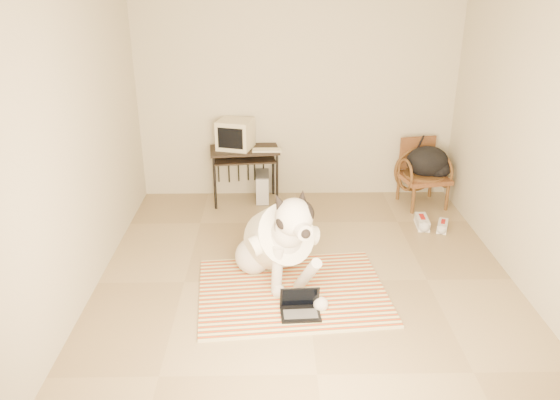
{
  "coord_description": "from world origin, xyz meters",
  "views": [
    {
      "loc": [
        -0.33,
        -4.53,
        2.78
      ],
      "look_at": [
        -0.25,
        0.02,
        0.84
      ],
      "focal_mm": 35.0,
      "sensor_mm": 36.0,
      "label": 1
    }
  ],
  "objects_px": {
    "laptop": "(300,307)",
    "dog": "(278,240)",
    "crt_monitor": "(235,134)",
    "rattan_chair": "(422,173)",
    "backpack": "(429,163)",
    "pc_tower": "(262,187)",
    "computer_desk": "(245,157)"
  },
  "relations": [
    {
      "from": "dog",
      "to": "laptop",
      "type": "height_order",
      "value": "dog"
    },
    {
      "from": "rattan_chair",
      "to": "dog",
      "type": "bearing_deg",
      "value": -135.09
    },
    {
      "from": "backpack",
      "to": "pc_tower",
      "type": "bearing_deg",
      "value": 175.58
    },
    {
      "from": "dog",
      "to": "rattan_chair",
      "type": "distance_m",
      "value": 2.6
    },
    {
      "from": "dog",
      "to": "crt_monitor",
      "type": "xyz_separation_m",
      "value": [
        -0.5,
        1.97,
        0.47
      ]
    },
    {
      "from": "computer_desk",
      "to": "rattan_chair",
      "type": "bearing_deg",
      "value": -2.43
    },
    {
      "from": "pc_tower",
      "to": "dog",
      "type": "bearing_deg",
      "value": -84.86
    },
    {
      "from": "crt_monitor",
      "to": "backpack",
      "type": "xyz_separation_m",
      "value": [
        2.41,
        -0.17,
        -0.33
      ]
    },
    {
      "from": "dog",
      "to": "laptop",
      "type": "bearing_deg",
      "value": -73.38
    },
    {
      "from": "laptop",
      "to": "backpack",
      "type": "bearing_deg",
      "value": 54.35
    },
    {
      "from": "crt_monitor",
      "to": "rattan_chair",
      "type": "bearing_deg",
      "value": -3.47
    },
    {
      "from": "crt_monitor",
      "to": "backpack",
      "type": "relative_size",
      "value": 0.89
    },
    {
      "from": "laptop",
      "to": "pc_tower",
      "type": "relative_size",
      "value": 0.9
    },
    {
      "from": "pc_tower",
      "to": "backpack",
      "type": "height_order",
      "value": "backpack"
    },
    {
      "from": "pc_tower",
      "to": "rattan_chair",
      "type": "distance_m",
      "value": 2.03
    },
    {
      "from": "crt_monitor",
      "to": "pc_tower",
      "type": "distance_m",
      "value": 0.77
    },
    {
      "from": "dog",
      "to": "computer_desk",
      "type": "bearing_deg",
      "value": 101.59
    },
    {
      "from": "laptop",
      "to": "rattan_chair",
      "type": "xyz_separation_m",
      "value": [
        1.66,
        2.43,
        0.34
      ]
    },
    {
      "from": "laptop",
      "to": "rattan_chair",
      "type": "bearing_deg",
      "value": 55.69
    },
    {
      "from": "dog",
      "to": "laptop",
      "type": "distance_m",
      "value": 0.71
    },
    {
      "from": "laptop",
      "to": "pc_tower",
      "type": "xyz_separation_m",
      "value": [
        -0.36,
        2.57,
        0.1
      ]
    },
    {
      "from": "pc_tower",
      "to": "rattan_chair",
      "type": "relative_size",
      "value": 0.48
    },
    {
      "from": "rattan_chair",
      "to": "backpack",
      "type": "height_order",
      "value": "rattan_chair"
    },
    {
      "from": "pc_tower",
      "to": "crt_monitor",
      "type": "bearing_deg",
      "value": 178.58
    },
    {
      "from": "rattan_chair",
      "to": "computer_desk",
      "type": "bearing_deg",
      "value": 177.57
    },
    {
      "from": "dog",
      "to": "backpack",
      "type": "relative_size",
      "value": 2.37
    },
    {
      "from": "rattan_chair",
      "to": "pc_tower",
      "type": "bearing_deg",
      "value": 176.2
    },
    {
      "from": "laptop",
      "to": "dog",
      "type": "bearing_deg",
      "value": 106.62
    },
    {
      "from": "crt_monitor",
      "to": "computer_desk",
      "type": "bearing_deg",
      "value": -23.5
    },
    {
      "from": "crt_monitor",
      "to": "dog",
      "type": "bearing_deg",
      "value": -75.68
    },
    {
      "from": "crt_monitor",
      "to": "rattan_chair",
      "type": "height_order",
      "value": "crt_monitor"
    },
    {
      "from": "computer_desk",
      "to": "rattan_chair",
      "type": "xyz_separation_m",
      "value": [
        2.23,
        -0.09,
        -0.19
      ]
    }
  ]
}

